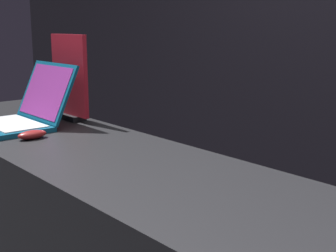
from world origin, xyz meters
name	(u,v)px	position (x,y,z in m)	size (l,w,h in m)	color
laptop_front	(23,112)	(-0.94, 0.26, 0.94)	(0.38, 0.39, 0.27)	#0F5170
mouse_front	(32,135)	(-0.70, 0.19, 0.90)	(0.06, 0.12, 0.03)	maroon
promo_stand_front	(70,80)	(-0.94, 0.50, 1.07)	(0.28, 0.07, 0.39)	black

